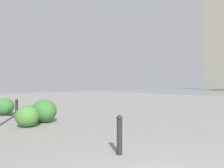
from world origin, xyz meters
The scene contains 5 objects.
bollard_near centered at (2.25, -1.04, 0.45)m, with size 0.13×0.13×0.86m.
bollard_mid centered at (8.52, -0.89, 0.46)m, with size 0.13×0.13×0.89m.
shrub_low centered at (6.68, -0.66, 0.38)m, with size 0.90×0.81×0.77m.
shrub_round centered at (10.41, -0.92, 0.42)m, with size 1.00×0.90×0.85m.
shrub_wide centered at (7.19, -1.52, 0.46)m, with size 1.07×0.97×0.91m.
Camera 1 is at (-1.25, 2.22, 1.53)m, focal length 35.43 mm.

